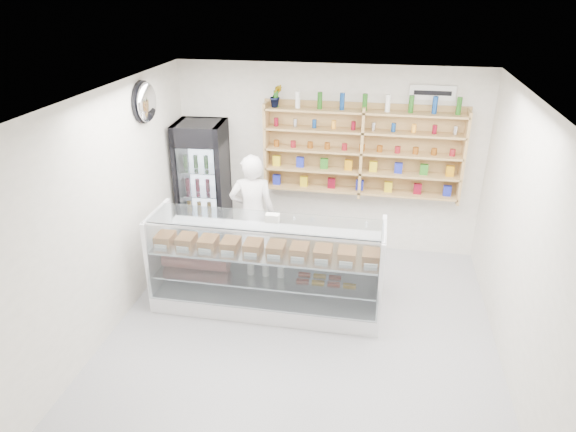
# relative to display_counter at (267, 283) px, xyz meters

# --- Properties ---
(room) EXTENTS (5.00, 5.00, 5.00)m
(room) POSITION_rel_display_counter_xyz_m (0.53, -0.62, 1.05)
(room) COLOR #AAA9AE
(room) RESTS_ON ground
(display_counter) EXTENTS (2.86, 0.85, 1.24)m
(display_counter) POSITION_rel_display_counter_xyz_m (0.00, 0.00, 0.00)
(display_counter) COLOR white
(display_counter) RESTS_ON floor
(shop_worker) EXTENTS (0.70, 0.53, 1.73)m
(shop_worker) POSITION_rel_display_counter_xyz_m (-0.41, 0.92, 0.52)
(shop_worker) COLOR white
(shop_worker) RESTS_ON floor
(drinks_cooler) EXTENTS (0.75, 0.74, 1.97)m
(drinks_cooler) POSITION_rel_display_counter_xyz_m (-1.32, 1.51, 0.64)
(drinks_cooler) COLOR black
(drinks_cooler) RESTS_ON floor
(wall_shelving) EXTENTS (2.84, 0.28, 1.33)m
(wall_shelving) POSITION_rel_display_counter_xyz_m (1.03, 1.72, 1.25)
(wall_shelving) COLOR tan
(wall_shelving) RESTS_ON back_wall
(potted_plant) EXTENTS (0.22, 0.20, 0.32)m
(potted_plant) POSITION_rel_display_counter_xyz_m (-0.22, 1.72, 2.01)
(potted_plant) COLOR #1E6626
(potted_plant) RESTS_ON wall_shelving
(security_mirror) EXTENTS (0.15, 0.50, 0.50)m
(security_mirror) POSITION_rel_display_counter_xyz_m (-1.64, 0.58, 2.10)
(security_mirror) COLOR silver
(security_mirror) RESTS_ON left_wall
(wall_sign) EXTENTS (0.62, 0.03, 0.20)m
(wall_sign) POSITION_rel_display_counter_xyz_m (1.93, 1.85, 2.10)
(wall_sign) COLOR white
(wall_sign) RESTS_ON back_wall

